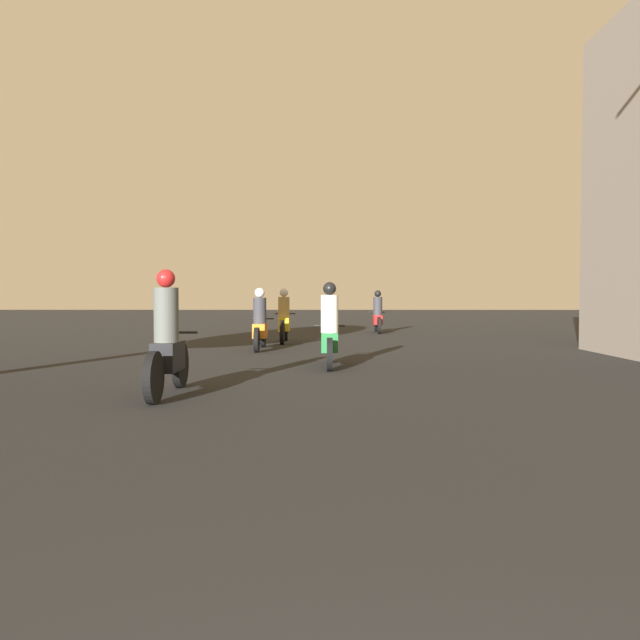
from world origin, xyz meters
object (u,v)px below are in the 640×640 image
(motorcycle_black, at_px, (167,345))
(motorcycle_orange, at_px, (260,325))
(motorcycle_red, at_px, (378,316))
(motorcycle_yellow, at_px, (284,321))
(motorcycle_green, at_px, (330,333))

(motorcycle_black, relative_size, motorcycle_orange, 0.98)
(motorcycle_red, bearing_deg, motorcycle_yellow, -115.53)
(motorcycle_green, distance_m, motorcycle_yellow, 6.23)
(motorcycle_orange, xyz_separation_m, motorcycle_yellow, (0.43, 2.39, 0.01))
(motorcycle_yellow, bearing_deg, motorcycle_orange, -109.69)
(motorcycle_orange, xyz_separation_m, motorcycle_red, (3.47, 7.15, 0.01))
(motorcycle_yellow, bearing_deg, motorcycle_black, -105.00)
(motorcycle_orange, bearing_deg, motorcycle_black, -89.50)
(motorcycle_green, xyz_separation_m, motorcycle_red, (1.78, 10.87, -0.01))
(motorcycle_black, height_order, motorcycle_orange, motorcycle_black)
(motorcycle_black, relative_size, motorcycle_yellow, 0.94)
(motorcycle_black, bearing_deg, motorcycle_yellow, 78.63)
(motorcycle_orange, bearing_deg, motorcycle_red, 68.44)
(motorcycle_orange, height_order, motorcycle_yellow, motorcycle_yellow)
(motorcycle_green, height_order, motorcycle_yellow, motorcycle_green)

